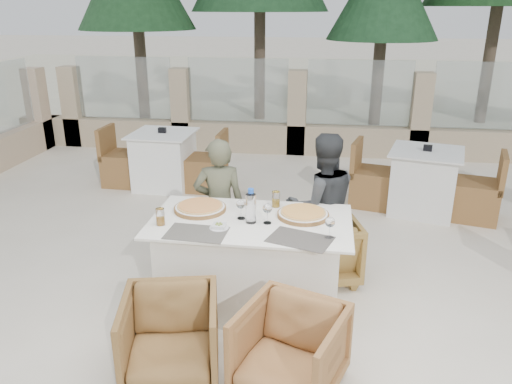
# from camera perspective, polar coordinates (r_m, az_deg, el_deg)

# --- Properties ---
(ground) EXTENTS (80.00, 80.00, 0.00)m
(ground) POSITION_cam_1_polar(r_m,az_deg,el_deg) (4.26, 0.11, -13.28)
(ground) COLOR silver
(ground) RESTS_ON ground
(sand_patch) EXTENTS (30.00, 16.00, 0.01)m
(sand_patch) POSITION_cam_1_polar(r_m,az_deg,el_deg) (17.68, 6.63, 12.58)
(sand_patch) COLOR beige
(sand_patch) RESTS_ON ground
(perimeter_wall_far) EXTENTS (10.00, 0.34, 1.60)m
(perimeter_wall_far) POSITION_cam_1_polar(r_m,az_deg,el_deg) (8.48, 4.72, 9.68)
(perimeter_wall_far) COLOR tan
(perimeter_wall_far) RESTS_ON ground
(pine_centre) EXTENTS (2.20, 2.20, 5.00)m
(pine_centre) POSITION_cam_1_polar(r_m,az_deg,el_deg) (10.76, 14.43, 20.52)
(pine_centre) COLOR #214D29
(pine_centre) RESTS_ON ground
(dining_table) EXTENTS (1.60, 0.90, 0.77)m
(dining_table) POSITION_cam_1_polar(r_m,az_deg,el_deg) (4.14, -0.59, -8.13)
(dining_table) COLOR white
(dining_table) RESTS_ON ground
(placemat_near_left) EXTENTS (0.46, 0.32, 0.00)m
(placemat_near_left) POSITION_cam_1_polar(r_m,az_deg,el_deg) (3.78, -6.82, -4.67)
(placemat_near_left) COLOR #5A554D
(placemat_near_left) RESTS_ON dining_table
(placemat_near_right) EXTENTS (0.52, 0.42, 0.00)m
(placemat_near_right) POSITION_cam_1_polar(r_m,az_deg,el_deg) (3.67, 5.06, -5.40)
(placemat_near_right) COLOR #4F4A44
(placemat_near_right) RESTS_ON dining_table
(pizza_left) EXTENTS (0.49, 0.49, 0.06)m
(pizza_left) POSITION_cam_1_polar(r_m,az_deg,el_deg) (4.18, -6.41, -1.72)
(pizza_left) COLOR #D8581D
(pizza_left) RESTS_ON dining_table
(pizza_right) EXTENTS (0.55, 0.55, 0.05)m
(pizza_right) POSITION_cam_1_polar(r_m,az_deg,el_deg) (4.05, 5.40, -2.46)
(pizza_right) COLOR orange
(pizza_right) RESTS_ON dining_table
(water_bottle) EXTENTS (0.10, 0.10, 0.28)m
(water_bottle) POSITION_cam_1_polar(r_m,az_deg,el_deg) (3.88, -0.59, -1.59)
(water_bottle) COLOR #A3BAD7
(water_bottle) RESTS_ON dining_table
(wine_glass_centre) EXTENTS (0.08, 0.08, 0.18)m
(wine_glass_centre) POSITION_cam_1_polar(r_m,az_deg,el_deg) (3.97, -1.73, -1.84)
(wine_glass_centre) COLOR white
(wine_glass_centre) RESTS_ON dining_table
(wine_glass_near) EXTENTS (0.08, 0.08, 0.18)m
(wine_glass_near) POSITION_cam_1_polar(r_m,az_deg,el_deg) (3.89, 1.31, -2.34)
(wine_glass_near) COLOR silver
(wine_glass_near) RESTS_ON dining_table
(wine_glass_corner) EXTENTS (0.08, 0.08, 0.18)m
(wine_glass_corner) POSITION_cam_1_polar(r_m,az_deg,el_deg) (3.68, 8.43, -3.92)
(wine_glass_corner) COLOR white
(wine_glass_corner) RESTS_ON dining_table
(beer_glass_left) EXTENTS (0.08, 0.08, 0.13)m
(beer_glass_left) POSITION_cam_1_polar(r_m,az_deg,el_deg) (3.94, -10.88, -2.80)
(beer_glass_left) COLOR orange
(beer_glass_left) RESTS_ON dining_table
(beer_glass_right) EXTENTS (0.08, 0.08, 0.14)m
(beer_glass_right) POSITION_cam_1_polar(r_m,az_deg,el_deg) (4.22, 2.29, -0.82)
(beer_glass_right) COLOR gold
(beer_glass_right) RESTS_ON dining_table
(olive_dish) EXTENTS (0.12, 0.12, 0.04)m
(olive_dish) POSITION_cam_1_polar(r_m,az_deg,el_deg) (3.84, -4.25, -3.86)
(olive_dish) COLOR silver
(olive_dish) RESTS_ON dining_table
(armchair_far_left) EXTENTS (0.67, 0.69, 0.58)m
(armchair_far_left) POSITION_cam_1_polar(r_m,az_deg,el_deg) (4.75, -3.11, -5.54)
(armchair_far_left) COLOR olive
(armchair_far_left) RESTS_ON ground
(armchair_far_right) EXTENTS (0.80, 0.82, 0.61)m
(armchair_far_right) POSITION_cam_1_polar(r_m,az_deg,el_deg) (4.61, 7.29, -6.33)
(armchair_far_right) COLOR olive
(armchair_far_right) RESTS_ON ground
(armchair_near_left) EXTENTS (0.75, 0.77, 0.59)m
(armchair_near_left) POSITION_cam_1_polar(r_m,az_deg,el_deg) (3.52, -9.73, -15.93)
(armchair_near_left) COLOR brown
(armchair_near_left) RESTS_ON ground
(armchair_near_right) EXTENTS (0.81, 0.82, 0.58)m
(armchair_near_right) POSITION_cam_1_polar(r_m,az_deg,el_deg) (3.37, 3.89, -17.63)
(armchair_near_right) COLOR #976537
(armchair_near_right) RESTS_ON ground
(diner_left) EXTENTS (0.52, 0.40, 1.28)m
(diner_left) POSITION_cam_1_polar(r_m,az_deg,el_deg) (4.60, -4.20, -1.64)
(diner_left) COLOR #55563F
(diner_left) RESTS_ON ground
(diner_right) EXTENTS (0.78, 0.69, 1.35)m
(diner_right) POSITION_cam_1_polar(r_m,az_deg,el_deg) (4.54, 7.57, -1.61)
(diner_right) COLOR #323436
(diner_right) RESTS_ON ground
(bg_table_a) EXTENTS (1.67, 0.88, 0.77)m
(bg_table_a) POSITION_cam_1_polar(r_m,az_deg,el_deg) (7.00, -10.45, 3.61)
(bg_table_a) COLOR white
(bg_table_a) RESTS_ON ground
(bg_table_b) EXTENTS (1.79, 1.19, 0.77)m
(bg_table_b) POSITION_cam_1_polar(r_m,az_deg,el_deg) (6.35, 18.61, 1.14)
(bg_table_b) COLOR silver
(bg_table_b) RESTS_ON ground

